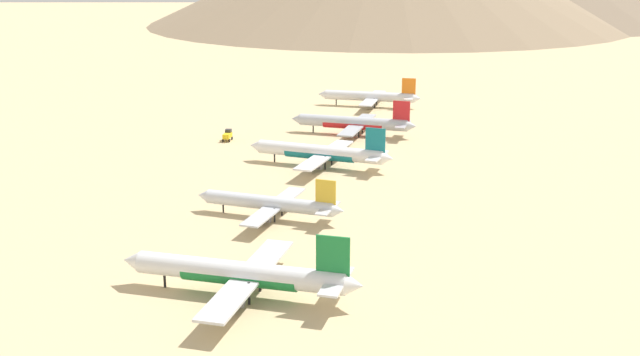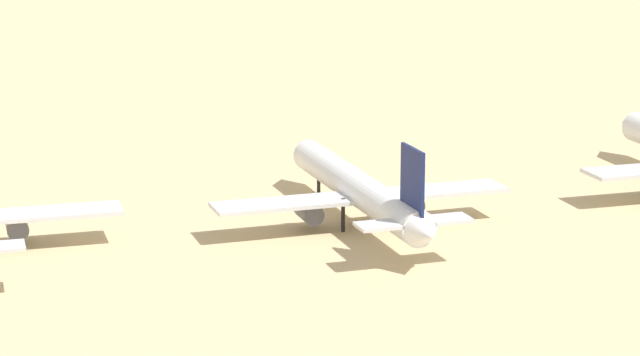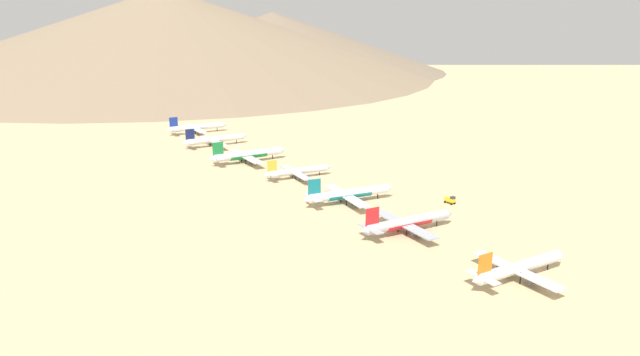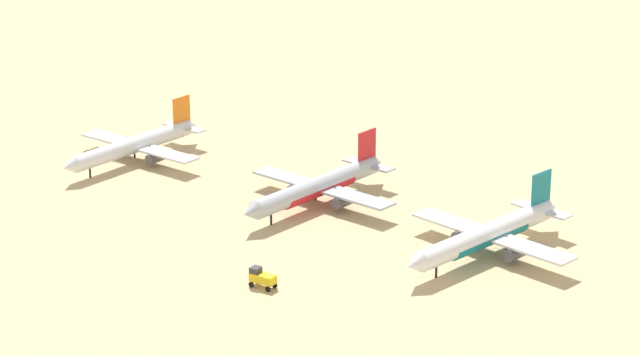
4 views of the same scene
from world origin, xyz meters
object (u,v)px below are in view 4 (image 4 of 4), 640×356
service_truck (262,277)px  parked_jet_2 (488,235)px  parked_jet_0 (135,145)px  parked_jet_1 (318,187)px

service_truck → parked_jet_2: bearing=155.9°
parked_jet_2 → service_truck: size_ratio=8.61×
parked_jet_0 → parked_jet_1: bearing=102.5°
parked_jet_1 → parked_jet_2: parked_jet_2 is taller
parked_jet_1 → service_truck: bearing=33.1°
parked_jet_0 → service_truck: bearing=71.1°
parked_jet_1 → service_truck: (39.01, 25.46, -2.48)m
parked_jet_2 → service_truck: parked_jet_2 is taller
parked_jet_1 → parked_jet_2: size_ratio=0.98×
parked_jet_2 → service_truck: (44.28, -19.78, -2.55)m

